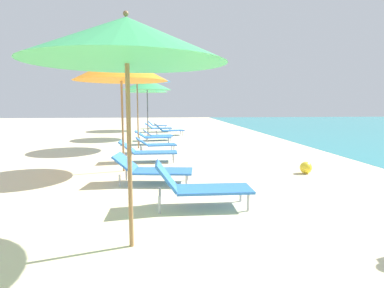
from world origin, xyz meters
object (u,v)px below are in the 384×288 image
at_px(umbrella_third, 126,41).
at_px(lounger_fourth_inland, 152,169).
at_px(lounger_fifth_shoreside, 153,136).
at_px(lounger_sixth_inland, 157,135).
at_px(lounger_fourth_shoreside, 147,151).
at_px(lounger_third_shoreside, 200,186).
at_px(umbrella_fifth, 137,74).
at_px(umbrella_sixth, 147,85).
at_px(lounger_farthest_shoreside, 157,125).
at_px(beach_ball, 306,168).
at_px(lounger_farthest_inland, 158,127).
at_px(lounger_sixth_shoreside, 168,130).
at_px(umbrella_farthest, 147,88).
at_px(lounger_fifth_inland, 156,144).
at_px(umbrella_fourth, 121,69).

bearing_deg(umbrella_third, lounger_fourth_inland, 86.88).
relative_size(lounger_fifth_shoreside, lounger_sixth_inland, 1.07).
bearing_deg(lounger_fourth_inland, lounger_fourth_shoreside, 102.26).
relative_size(lounger_fourth_inland, lounger_sixth_inland, 1.20).
xyz_separation_m(lounger_third_shoreside, lounger_sixth_inland, (-0.77, 9.12, -0.10)).
xyz_separation_m(umbrella_third, lounger_fifth_shoreside, (-0.01, 9.07, -1.96)).
bearing_deg(lounger_fifth_shoreside, umbrella_fifth, -116.38).
height_order(umbrella_sixth, lounger_sixth_inland, umbrella_sixth).
bearing_deg(lounger_farthest_shoreside, beach_ball, -74.59).
height_order(umbrella_fifth, lounger_farthest_inland, umbrella_fifth).
bearing_deg(lounger_third_shoreside, lounger_sixth_shoreside, 91.85).
bearing_deg(umbrella_sixth, umbrella_farthest, 92.60).
bearing_deg(beach_ball, lounger_fifth_shoreside, 123.20).
bearing_deg(umbrella_fifth, lounger_sixth_inland, 74.52).
bearing_deg(lounger_fifth_inland, lounger_fourth_inland, -97.86).
height_order(lounger_fourth_inland, umbrella_farthest, umbrella_farthest).
distance_m(lounger_fourth_inland, umbrella_fifth, 5.72).
distance_m(lounger_third_shoreside, beach_ball, 3.49).
distance_m(lounger_farthest_shoreside, lounger_farthest_inland, 2.48).
xyz_separation_m(lounger_sixth_inland, beach_ball, (3.52, -6.98, -0.11)).
height_order(lounger_sixth_shoreside, lounger_farthest_inland, lounger_sixth_shoreside).
xyz_separation_m(lounger_fifth_inland, umbrella_sixth, (-0.44, 4.38, 2.21)).
height_order(lounger_fourth_inland, lounger_farthest_shoreside, lounger_fourth_inland).
distance_m(umbrella_third, lounger_sixth_shoreside, 12.75).
xyz_separation_m(umbrella_third, lounger_farthest_shoreside, (0.06, 17.06, -2.04)).
bearing_deg(lounger_sixth_inland, umbrella_fifth, -114.00).
relative_size(umbrella_third, umbrella_fifth, 0.86).
bearing_deg(umbrella_sixth, umbrella_fifth, -93.45).
height_order(lounger_sixth_shoreside, lounger_farthest_shoreside, lounger_sixth_shoreside).
bearing_deg(beach_ball, umbrella_sixth, 116.49).
height_order(lounger_fourth_inland, beach_ball, lounger_fourth_inland).
relative_size(umbrella_sixth, lounger_farthest_shoreside, 2.28).
bearing_deg(lounger_farthest_shoreside, lounger_third_shoreside, -86.31).
xyz_separation_m(lounger_third_shoreside, umbrella_sixth, (-1.23, 10.13, 2.14)).
bearing_deg(umbrella_fourth, umbrella_sixth, 87.84).
xyz_separation_m(umbrella_third, lounger_sixth_shoreside, (0.70, 12.58, -1.98)).
height_order(umbrella_sixth, beach_ball, umbrella_sixth).
height_order(lounger_sixth_shoreside, lounger_sixth_inland, lounger_sixth_shoreside).
bearing_deg(lounger_farthest_shoreside, lounger_fourth_shoreside, -90.03).
xyz_separation_m(lounger_fifth_inland, lounger_sixth_shoreside, (0.55, 5.56, 0.02)).
height_order(umbrella_third, umbrella_fourth, umbrella_fourth).
bearing_deg(lounger_fourth_shoreside, beach_ball, -26.26).
xyz_separation_m(lounger_fourth_shoreside, lounger_sixth_shoreside, (0.75, 7.31, -0.01)).
bearing_deg(lounger_fourth_shoreside, umbrella_farthest, 92.47).
bearing_deg(umbrella_third, lounger_fourth_shoreside, 90.54).
relative_size(lounger_fifth_inland, lounger_farthest_shoreside, 1.14).
xyz_separation_m(lounger_farthest_shoreside, lounger_farthest_inland, (0.09, -2.48, 0.02)).
distance_m(lounger_fourth_shoreside, umbrella_farthest, 10.84).
height_order(umbrella_farthest, lounger_farthest_shoreside, umbrella_farthest).
bearing_deg(lounger_sixth_inland, umbrella_farthest, 88.36).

